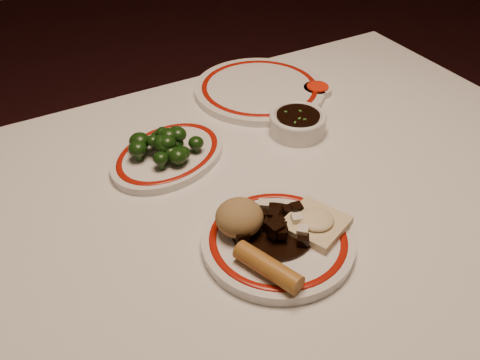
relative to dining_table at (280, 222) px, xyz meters
name	(u,v)px	position (x,y,z in m)	size (l,w,h in m)	color
dining_table	(280,222)	(0.00, 0.00, 0.00)	(1.20, 0.90, 0.75)	white
main_plate	(278,241)	(-0.09, -0.13, 0.10)	(0.27, 0.27, 0.02)	silver
rice_mound	(239,217)	(-0.13, -0.08, 0.14)	(0.08, 0.08, 0.05)	olive
spring_roll	(268,267)	(-0.14, -0.18, 0.12)	(0.03, 0.03, 0.11)	#A96F29
fried_wonton	(316,223)	(-0.03, -0.13, 0.12)	(0.12, 0.12, 0.02)	beige
stirfry_heap	(273,227)	(-0.09, -0.11, 0.12)	(0.13, 0.13, 0.03)	black
broccoli_plate	(168,155)	(-0.15, 0.17, 0.10)	(0.30, 0.28, 0.02)	silver
broccoli_pile	(166,143)	(-0.15, 0.17, 0.13)	(0.14, 0.11, 0.05)	#23471C
soy_bowl	(298,124)	(0.12, 0.13, 0.11)	(0.11, 0.11, 0.04)	silver
sweet_sour_dish	(317,90)	(0.25, 0.24, 0.10)	(0.06, 0.06, 0.02)	silver
mustard_dish	(297,119)	(0.14, 0.16, 0.10)	(0.06, 0.06, 0.02)	silver
far_plate	(260,89)	(0.14, 0.31, 0.10)	(0.34, 0.34, 0.02)	silver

